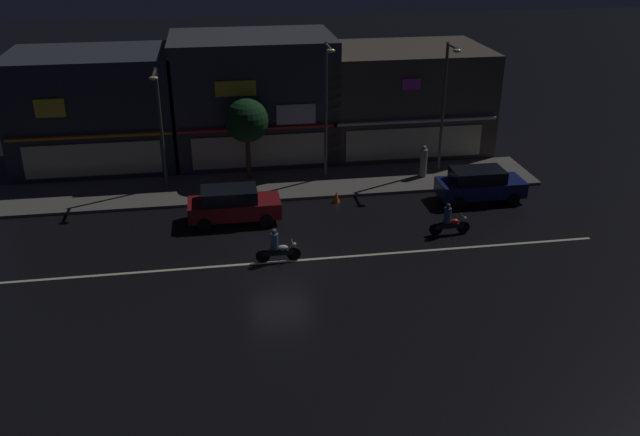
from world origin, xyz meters
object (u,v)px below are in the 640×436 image
streetlamp_west (160,119)px  motorcycle_following (449,222)px  streetlamp_east (445,98)px  motorcycle_lead (277,248)px  traffic_cone (336,197)px  parked_car_trailing (233,204)px  pedestrian_on_sidewalk (423,162)px  parked_car_near_kerb (480,184)px  streetlamp_mid (326,102)px

streetlamp_west → motorcycle_following: streetlamp_west is taller
streetlamp_east → motorcycle_following: (-2.00, -7.34, -3.68)m
motorcycle_lead → traffic_cone: motorcycle_lead is taller
streetlamp_east → parked_car_trailing: 12.85m
streetlamp_east → pedestrian_on_sidewalk: size_ratio=4.01×
parked_car_near_kerb → streetlamp_east: bearing=101.8°
streetlamp_east → parked_car_near_kerb: bearing=-78.2°
streetlamp_mid → parked_car_trailing: bearing=-140.0°
motorcycle_following → traffic_cone: size_ratio=3.45×
traffic_cone → streetlamp_west: bearing=161.4°
streetlamp_west → pedestrian_on_sidewalk: streetlamp_west is taller
streetlamp_mid → streetlamp_west: bearing=180.0°
parked_car_near_kerb → streetlamp_west: bearing=166.5°
streetlamp_mid → traffic_cone: (0.04, -2.87, -4.15)m
parked_car_trailing → pedestrian_on_sidewalk: bearing=20.4°
streetlamp_west → parked_car_trailing: size_ratio=1.45×
streetlamp_west → traffic_cone: bearing=-18.6°
streetlamp_east → pedestrian_on_sidewalk: (-1.13, -0.52, -3.36)m
streetlamp_mid → pedestrian_on_sidewalk: (5.28, -0.45, -3.47)m
streetlamp_mid → traffic_cone: size_ratio=13.23×
motorcycle_lead → traffic_cone: (3.57, 5.76, -0.36)m
streetlamp_mid → pedestrian_on_sidewalk: 6.34m
motorcycle_lead → motorcycle_following: bearing=6.1°
parked_car_trailing → traffic_cone: bearing=15.7°
streetlamp_mid → parked_car_near_kerb: bearing=-27.5°
streetlamp_east → motorcycle_following: streetlamp_east is taller
streetlamp_west → streetlamp_mid: size_ratio=0.86×
pedestrian_on_sidewalk → parked_car_trailing: (-10.45, -3.88, -0.08)m
motorcycle_following → parked_car_near_kerb: bearing=44.2°
streetlamp_east → traffic_cone: bearing=-155.3°
pedestrian_on_sidewalk → parked_car_near_kerb: (1.92, -3.30, -0.08)m
pedestrian_on_sidewalk → parked_car_near_kerb: bearing=-124.4°
streetlamp_west → parked_car_near_kerb: bearing=-13.5°
streetlamp_mid → traffic_cone: streetlamp_mid is taller
streetlamp_east → pedestrian_on_sidewalk: streetlamp_east is taller
streetlamp_west → pedestrian_on_sidewalk: bearing=-1.9°
parked_car_trailing → motorcycle_following: parked_car_trailing is taller
streetlamp_mid → motorcycle_lead: (-3.53, -8.63, -3.79)m
motorcycle_following → streetlamp_east: bearing=67.4°
parked_car_trailing → motorcycle_lead: bearing=-69.2°
traffic_cone → streetlamp_mid: bearing=90.8°
parked_car_trailing → motorcycle_following: 10.02m
streetlamp_west → parked_car_near_kerb: streetlamp_west is taller
streetlamp_west → motorcycle_lead: (4.94, -8.63, -3.25)m
streetlamp_east → motorcycle_lead: size_ratio=3.72×
streetlamp_mid → streetlamp_east: streetlamp_mid is taller
parked_car_near_kerb → parked_car_trailing: size_ratio=1.00×
streetlamp_mid → motorcycle_following: (4.41, -7.28, -3.79)m
streetlamp_west → streetlamp_east: bearing=0.2°
parked_car_trailing → motorcycle_lead: 4.60m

